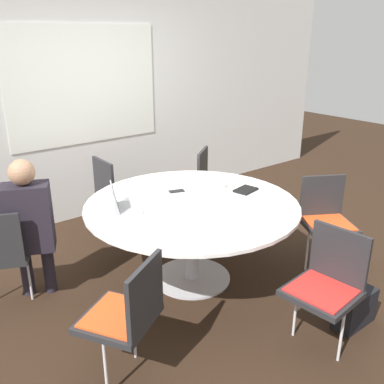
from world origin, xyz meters
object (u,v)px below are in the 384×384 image
Objects in this scene: chair_1 at (127,311)px; coffee_cup at (221,184)px; chair_3 at (326,215)px; chair_5 at (115,189)px; chair_2 at (327,280)px; person_0 at (29,220)px; handbag at (355,309)px; cell_phone at (177,191)px; laptop at (122,203)px; spiral_notebook at (246,190)px; chair_4 at (213,180)px.

chair_1 reaches higher than coffee_cup.
chair_3 is 2.19m from chair_5.
person_0 reaches higher than chair_2.
handbag is at bearing -50.21° from chair_1.
chair_1 is 1.00× the size of chair_2.
cell_phone is at bearing 13.03° from person_0.
person_0 is (-1.14, -0.70, 0.19)m from chair_5.
person_0 reaches higher than cell_phone.
laptop is 1.15m from spiral_notebook.
spiral_notebook is (1.77, -0.64, 0.04)m from person_0.
chair_2 is 1.00× the size of chair_4.
laptop reaches higher than chair_4.
cell_phone is at bearing 11.50° from chair_1.
chair_2 is 1.00× the size of chair_5.
spiral_notebook is at bearing -81.43° from laptop.
chair_5 is at bearing 97.39° from cell_phone.
chair_2 is 2.41× the size of laptop.
chair_3 is 0.97m from handbag.
chair_3 is at bearing -1.59° from person_0.
coffee_cup is (1.50, 0.82, 0.26)m from chair_1.
spiral_notebook is (1.10, -0.32, -0.04)m from laptop.
chair_1 and chair_3 have the same top height.
handbag is (1.10, -1.52, -0.66)m from laptop.
person_0 is 0.74m from laptop.
coffee_cup is at bearing 95.13° from handbag.
cell_phone is (1.12, 1.01, 0.22)m from chair_1.
chair_3 is at bearing -42.28° from spiral_notebook.
handbag is (0.63, -2.54, -0.38)m from chair_5.
chair_3 is (2.18, 0.12, 0.00)m from chair_1.
laptop is at bearing 3.87° from chair_3.
coffee_cup is at bearing -1.77° from chair_1.
chair_5 is 1.50m from spiral_notebook.
person_0 is 2.62m from handbag.
laptop reaches higher than handbag.
person_0 is 3.38× the size of laptop.
chair_5 is 1.35m from person_0.
chair_1 is 2.53m from chair_4.
person_0 is at bearing -30.75° from chair_4.
chair_5 is at bearing 113.76° from coffee_cup.
chair_2 is 1.00× the size of chair_3.
person_0 reaches higher than chair_4.
laptop is at bearing 30.57° from chair_1.
laptop is at bearing -174.02° from cell_phone.
chair_3 reaches higher than handbag.
chair_4 is 3.67× the size of spiral_notebook.
cell_phone is at bearing -9.54° from chair_3.
chair_1 reaches higher than cell_phone.
chair_4 reaches higher than handbag.
handbag is (-0.56, -0.70, -0.38)m from chair_3.
chair_4 is at bearing 79.40° from handbag.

